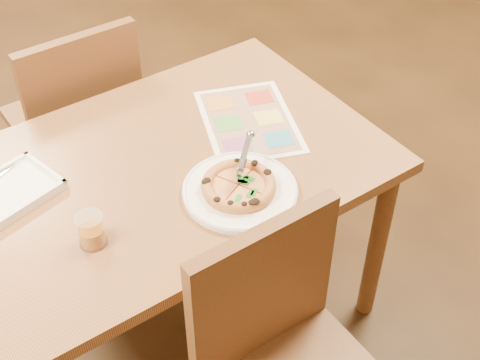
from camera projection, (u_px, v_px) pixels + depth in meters
dining_table at (161, 188)px, 1.99m from camera, size 1.30×0.85×0.72m
chair_near at (283, 342)px, 1.67m from camera, size 0.42×0.42×0.47m
chair_far at (79, 108)px, 2.40m from camera, size 0.42×0.42×0.47m
plate at (240, 191)px, 1.84m from camera, size 0.33×0.33×0.02m
pizza at (239, 186)px, 1.83m from camera, size 0.21×0.21×0.03m
pizza_cutter at (244, 158)px, 1.83m from camera, size 0.12×0.10×0.09m
appetizer_tray at (5, 196)px, 1.83m from camera, size 0.31×0.25×0.05m
glass_tumbler at (91, 232)px, 1.69m from camera, size 0.07×0.07×0.09m
menu at (249, 121)px, 2.09m from camera, size 0.40×0.46×0.00m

